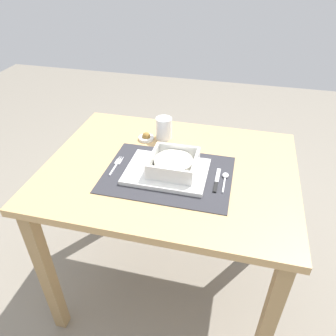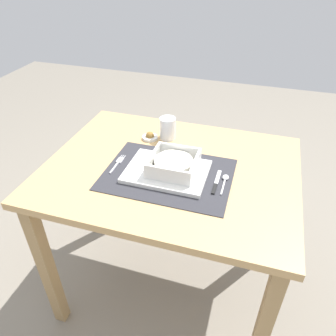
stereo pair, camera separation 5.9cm
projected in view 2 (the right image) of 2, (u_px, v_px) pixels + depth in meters
ground_plane at (170, 283)px, 1.70m from camera, size 6.00×6.00×0.00m
dining_table at (171, 188)px, 1.33m from camera, size 0.97×0.75×0.75m
placemat at (168, 174)px, 1.22m from camera, size 0.48×0.35×0.00m
serving_plate at (167, 171)px, 1.22m from camera, size 0.30×0.22×0.02m
porridge_bowl at (174, 164)px, 1.20m from camera, size 0.17×0.17×0.06m
fork at (118, 162)px, 1.28m from camera, size 0.02×0.13×0.00m
spoon at (225, 179)px, 1.18m from camera, size 0.02×0.12×0.01m
butter_knife at (216, 183)px, 1.17m from camera, size 0.01×0.14×0.01m
drinking_glass at (168, 129)px, 1.42m from camera, size 0.07×0.07×0.10m
condiment_saucer at (150, 137)px, 1.43m from camera, size 0.07×0.07×0.04m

